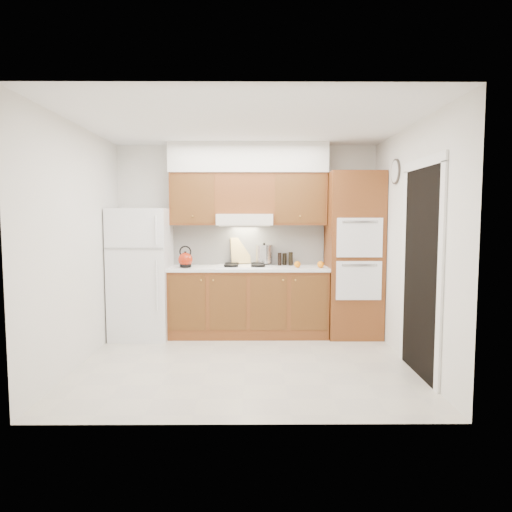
{
  "coord_description": "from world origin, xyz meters",
  "views": [
    {
      "loc": [
        0.09,
        -4.93,
        1.62
      ],
      "look_at": [
        0.12,
        0.45,
        1.15
      ],
      "focal_mm": 32.0,
      "sensor_mm": 36.0,
      "label": 1
    }
  ],
  "objects": [
    {
      "name": "stock_pot",
      "position": [
        0.24,
        1.4,
        1.09
      ],
      "size": [
        0.28,
        0.28,
        0.25
      ],
      "primitive_type": "cylinder",
      "rotation": [
        0.0,
        0.0,
        0.23
      ],
      "color": "#AFB0B4",
      "rests_on": "cooktop"
    },
    {
      "name": "countertop",
      "position": [
        0.03,
        1.19,
        0.92
      ],
      "size": [
        2.13,
        0.62,
        0.04
      ],
      "primitive_type": "cube",
      "color": "white",
      "rests_on": "base_cabinets"
    },
    {
      "name": "wall_back",
      "position": [
        0.0,
        1.5,
        1.3
      ],
      "size": [
        3.6,
        0.02,
        2.6
      ],
      "primitive_type": "cube",
      "color": "white",
      "rests_on": "floor"
    },
    {
      "name": "upper_cab_over_hood",
      "position": [
        -0.02,
        1.33,
        1.92
      ],
      "size": [
        0.75,
        0.33,
        0.55
      ],
      "primitive_type": "cube",
      "color": "brown",
      "rests_on": "range_hood"
    },
    {
      "name": "ceiling",
      "position": [
        0.0,
        0.0,
        2.6
      ],
      "size": [
        3.6,
        3.6,
        0.0
      ],
      "primitive_type": "plane",
      "color": "white",
      "rests_on": "wall_back"
    },
    {
      "name": "cutting_board",
      "position": [
        -0.09,
        1.45,
        1.14
      ],
      "size": [
        0.29,
        0.17,
        0.36
      ],
      "primitive_type": "cube",
      "rotation": [
        -0.21,
        0.0,
        0.32
      ],
      "color": "tan",
      "rests_on": "countertop"
    },
    {
      "name": "fridge",
      "position": [
        -1.41,
        1.14,
        0.86
      ],
      "size": [
        0.75,
        0.72,
        1.72
      ],
      "primitive_type": "cube",
      "color": "white",
      "rests_on": "floor"
    },
    {
      "name": "orange_near",
      "position": [
        0.98,
        1.05,
        0.98
      ],
      "size": [
        0.1,
        0.1,
        0.09
      ],
      "primitive_type": "sphere",
      "rotation": [
        0.0,
        0.0,
        -0.16
      ],
      "color": "orange",
      "rests_on": "countertop"
    },
    {
      "name": "base_cabinets",
      "position": [
        0.02,
        1.2,
        0.45
      ],
      "size": [
        2.11,
        0.6,
        0.9
      ],
      "primitive_type": "cube",
      "color": "brown",
      "rests_on": "floor"
    },
    {
      "name": "backsplash",
      "position": [
        0.02,
        1.49,
        1.22
      ],
      "size": [
        2.11,
        0.03,
        0.56
      ],
      "primitive_type": "cube",
      "color": "white",
      "rests_on": "countertop"
    },
    {
      "name": "condiment_a",
      "position": [
        0.46,
        1.35,
        1.03
      ],
      "size": [
        0.05,
        0.05,
        0.18
      ],
      "primitive_type": "cylinder",
      "rotation": [
        0.0,
        0.0,
        -0.07
      ],
      "color": "black",
      "rests_on": "countertop"
    },
    {
      "name": "condiment_c",
      "position": [
        0.53,
        1.41,
        1.02
      ],
      "size": [
        0.07,
        0.07,
        0.17
      ],
      "primitive_type": "cylinder",
      "rotation": [
        0.0,
        0.0,
        -0.29
      ],
      "color": "black",
      "rests_on": "countertop"
    },
    {
      "name": "upper_cab_right",
      "position": [
        0.72,
        1.33,
        1.85
      ],
      "size": [
        0.73,
        0.33,
        0.7
      ],
      "primitive_type": "cube",
      "color": "brown",
      "rests_on": "wall_back"
    },
    {
      "name": "cooktop",
      "position": [
        -0.02,
        1.21,
        0.95
      ],
      "size": [
        0.74,
        0.5,
        0.01
      ],
      "primitive_type": "cube",
      "color": "white",
      "rests_on": "countertop"
    },
    {
      "name": "range_hood",
      "position": [
        -0.02,
        1.27,
        1.57
      ],
      "size": [
        0.75,
        0.45,
        0.15
      ],
      "primitive_type": "cube",
      "color": "silver",
      "rests_on": "wall_back"
    },
    {
      "name": "doorway",
      "position": [
        1.79,
        -0.35,
        1.05
      ],
      "size": [
        0.02,
        0.9,
        2.1
      ],
      "primitive_type": "cube",
      "color": "black",
      "rests_on": "floor"
    },
    {
      "name": "oven_cabinet",
      "position": [
        1.44,
        1.18,
        1.1
      ],
      "size": [
        0.7,
        0.65,
        2.2
      ],
      "primitive_type": "cube",
      "color": "brown",
      "rests_on": "floor"
    },
    {
      "name": "kettle",
      "position": [
        -0.81,
        1.09,
        1.05
      ],
      "size": [
        0.24,
        0.24,
        0.19
      ],
      "primitive_type": "sphere",
      "rotation": [
        0.0,
        0.0,
        0.35
      ],
      "color": "maroon",
      "rests_on": "countertop"
    },
    {
      "name": "floor",
      "position": [
        0.0,
        0.0,
        0.0
      ],
      "size": [
        3.6,
        3.6,
        0.0
      ],
      "primitive_type": "plane",
      "color": "#BEB5A6",
      "rests_on": "ground"
    },
    {
      "name": "wall_clock",
      "position": [
        1.79,
        0.55,
        2.15
      ],
      "size": [
        0.02,
        0.3,
        0.3
      ],
      "primitive_type": "cylinder",
      "rotation": [
        0.0,
        1.57,
        0.0
      ],
      "color": "#3F3833",
      "rests_on": "wall_right"
    },
    {
      "name": "orange_far",
      "position": [
        0.68,
        1.07,
        0.98
      ],
      "size": [
        0.1,
        0.1,
        0.09
      ],
      "primitive_type": "sphere",
      "rotation": [
        0.0,
        0.0,
        -0.12
      ],
      "color": "orange",
      "rests_on": "countertop"
    },
    {
      "name": "wall_right",
      "position": [
        1.8,
        0.0,
        1.3
      ],
      "size": [
        0.02,
        3.0,
        2.6
      ],
      "primitive_type": "cube",
      "color": "white",
      "rests_on": "floor"
    },
    {
      "name": "wall_left",
      "position": [
        -1.8,
        0.0,
        1.3
      ],
      "size": [
        0.02,
        3.0,
        2.6
      ],
      "primitive_type": "cube",
      "color": "white",
      "rests_on": "floor"
    },
    {
      "name": "condiment_b",
      "position": [
        0.61,
        1.36,
        1.03
      ],
      "size": [
        0.07,
        0.07,
        0.19
      ],
      "primitive_type": "cylinder",
      "rotation": [
        0.0,
        0.0,
        -0.32
      ],
      "color": "black",
      "rests_on": "countertop"
    },
    {
      "name": "upper_cab_left",
      "position": [
        -0.71,
        1.33,
        1.85
      ],
      "size": [
        0.63,
        0.33,
        0.7
      ],
      "primitive_type": "cube",
      "color": "brown",
      "rests_on": "wall_back"
    },
    {
      "name": "soffit",
      "position": [
        0.03,
        1.32,
        2.4
      ],
      "size": [
        2.13,
        0.36,
        0.4
      ],
      "primitive_type": "cube",
      "color": "silver",
      "rests_on": "wall_back"
    }
  ]
}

